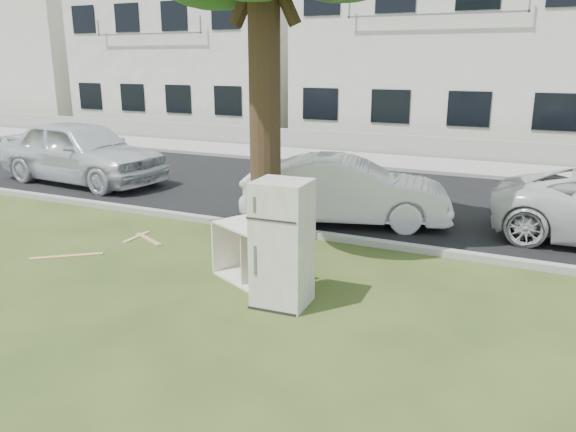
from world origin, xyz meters
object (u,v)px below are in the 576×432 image
at_px(cabinet, 250,252).
at_px(fridge, 282,244).
at_px(car_center, 346,191).
at_px(car_left, 81,152).

bearing_deg(cabinet, fridge, -9.58).
height_order(car_center, car_left, car_left).
relative_size(cabinet, car_center, 0.27).
bearing_deg(car_left, car_center, -90.31).
bearing_deg(cabinet, car_left, 177.24).
bearing_deg(car_center, car_left, 68.30).
distance_m(cabinet, car_left, 8.60).
distance_m(fridge, cabinet, 1.10).
xyz_separation_m(cabinet, car_center, (0.26, 3.50, 0.24)).
height_order(fridge, cabinet, fridge).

